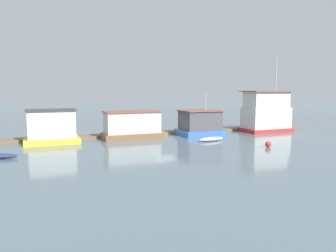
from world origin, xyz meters
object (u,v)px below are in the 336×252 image
Objects in this scene: houseboat_red at (266,112)px; buoy_red at (268,144)px; houseboat_yellow at (51,127)px; dinghy_white at (211,139)px; houseboat_brown at (132,125)px; mooring_post_centre at (72,133)px; houseboat_blue at (200,123)px.

buoy_red is at bearing -127.61° from houseboat_red.
houseboat_yellow is 1.66× the size of dinghy_white.
houseboat_brown is 6.57m from mooring_post_centre.
houseboat_yellow is 0.55× the size of houseboat_red.
houseboat_red is at bearing -3.36° from mooring_post_centre.
houseboat_red is at bearing -1.78° from houseboat_brown.
buoy_red reaches higher than dinghy_white.
houseboat_blue is 14.84m from mooring_post_centre.
buoy_red is at bearing -61.51° from dinghy_white.
houseboat_yellow reaches higher than mooring_post_centre.
dinghy_white is 14.99m from mooring_post_centre.
buoy_red is at bearing -34.09° from mooring_post_centre.
houseboat_red is 3.02× the size of dinghy_white.
houseboat_yellow is at bearing 178.90° from houseboat_red.
houseboat_red is at bearing 22.42° from dinghy_white.
mooring_post_centre is 3.01× the size of buoy_red.
houseboat_blue reaches higher than dinghy_white.
houseboat_red is (26.50, -0.51, 0.88)m from houseboat_yellow.
houseboat_blue reaches higher than houseboat_brown.
houseboat_yellow is at bearing -179.68° from houseboat_brown.
houseboat_brown is at bearing 176.68° from houseboat_blue.
mooring_post_centre is at bearing 172.28° from houseboat_brown.
houseboat_red is (9.67, -0.08, 1.08)m from houseboat_blue.
houseboat_blue is 4.74m from dinghy_white.
houseboat_blue is 9.13× the size of buoy_red.
houseboat_red reaches higher than houseboat_yellow.
dinghy_white is at bearing -22.92° from mooring_post_centre.
mooring_post_centre is (-14.77, 1.36, -0.57)m from houseboat_blue.
dinghy_white is 1.89× the size of mooring_post_centre.
houseboat_yellow is at bearing 162.81° from dinghy_white.
houseboat_yellow is 1.04× the size of houseboat_blue.
buoy_red is at bearing -78.56° from houseboat_blue.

